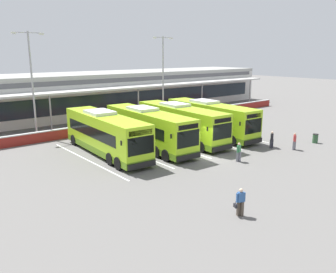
% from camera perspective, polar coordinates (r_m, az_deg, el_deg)
% --- Properties ---
extents(ground_plane, '(200.00, 200.00, 0.00)m').
position_cam_1_polar(ground_plane, '(30.14, 6.52, -3.43)').
color(ground_plane, '#605E5B').
extents(terminal_building, '(70.00, 13.00, 6.00)m').
position_cam_1_polar(terminal_building, '(51.56, -15.55, 6.67)').
color(terminal_building, silver).
rests_on(terminal_building, ground).
extents(red_barrier_wall, '(60.00, 0.40, 1.10)m').
position_cam_1_polar(red_barrier_wall, '(41.06, -8.16, 1.89)').
color(red_barrier_wall, maroon).
rests_on(red_barrier_wall, ground).
extents(coach_bus_leftmost, '(3.51, 12.28, 3.78)m').
position_cam_1_polar(coach_bus_leftmost, '(31.07, -10.32, 0.36)').
color(coach_bus_leftmost, '#9ED11E').
rests_on(coach_bus_leftmost, ground).
extents(coach_bus_left_centre, '(3.51, 12.28, 3.78)m').
position_cam_1_polar(coach_bus_left_centre, '(32.69, -3.33, 1.21)').
color(coach_bus_left_centre, '#9ED11E').
rests_on(coach_bus_left_centre, ground).
extents(coach_bus_centre, '(3.51, 12.28, 3.78)m').
position_cam_1_polar(coach_bus_centre, '(35.32, 2.08, 2.16)').
color(coach_bus_centre, '#9ED11E').
rests_on(coach_bus_centre, ground).
extents(coach_bus_right_centre, '(3.51, 12.28, 3.78)m').
position_cam_1_polar(coach_bus_right_centre, '(37.82, 6.96, 2.83)').
color(coach_bus_right_centre, '#9ED11E').
rests_on(coach_bus_right_centre, ground).
extents(bay_stripe_far_west, '(0.14, 13.00, 0.01)m').
position_cam_1_polar(bay_stripe_far_west, '(30.05, -13.27, -3.76)').
color(bay_stripe_far_west, silver).
rests_on(bay_stripe_far_west, ground).
extents(bay_stripe_west, '(0.14, 13.00, 0.01)m').
position_cam_1_polar(bay_stripe_west, '(32.02, -6.54, -2.41)').
color(bay_stripe_west, silver).
rests_on(bay_stripe_west, ground).
extents(bay_stripe_mid_west, '(0.14, 13.00, 0.01)m').
position_cam_1_polar(bay_stripe_mid_west, '(34.39, -0.68, -1.19)').
color(bay_stripe_mid_west, silver).
rests_on(bay_stripe_mid_west, ground).
extents(bay_stripe_centre, '(0.14, 13.00, 0.01)m').
position_cam_1_polar(bay_stripe_centre, '(37.09, 4.38, -0.14)').
color(bay_stripe_centre, silver).
rests_on(bay_stripe_centre, ground).
extents(bay_stripe_mid_east, '(0.14, 13.00, 0.01)m').
position_cam_1_polar(bay_stripe_mid_east, '(40.05, 8.71, 0.77)').
color(bay_stripe_mid_east, silver).
rests_on(bay_stripe_mid_east, ground).
extents(pedestrian_with_handbag, '(0.63, 0.48, 1.62)m').
position_cam_1_polar(pedestrian_with_handbag, '(19.66, 11.86, -10.47)').
color(pedestrian_with_handbag, '#4C4238').
rests_on(pedestrian_with_handbag, ground).
extents(pedestrian_in_dark_coat, '(0.52, 0.35, 1.62)m').
position_cam_1_polar(pedestrian_in_dark_coat, '(34.10, 16.81, -0.41)').
color(pedestrian_in_dark_coat, '#33333D').
rests_on(pedestrian_in_dark_coat, ground).
extents(pedestrian_child, '(0.54, 0.29, 1.62)m').
position_cam_1_polar(pedestrian_child, '(29.13, 11.62, -2.44)').
color(pedestrian_child, slate).
rests_on(pedestrian_child, ground).
extents(pedestrian_near_bin, '(0.48, 0.41, 1.62)m').
position_cam_1_polar(pedestrian_near_bin, '(34.17, 20.21, -0.64)').
color(pedestrian_near_bin, slate).
rests_on(pedestrian_near_bin, ground).
extents(lamp_post_west, '(3.24, 0.28, 11.00)m').
position_cam_1_polar(lamp_post_west, '(39.16, -21.61, 9.01)').
color(lamp_post_west, '#9E9EA3').
rests_on(lamp_post_west, ground).
extents(lamp_post_centre, '(3.24, 0.28, 11.00)m').
position_cam_1_polar(lamp_post_centre, '(47.28, -0.83, 10.57)').
color(lamp_post_centre, '#9E9EA3').
rests_on(lamp_post_centre, ground).
extents(litter_bin, '(0.54, 0.54, 0.93)m').
position_cam_1_polar(litter_bin, '(37.65, 23.19, -0.28)').
color(litter_bin, '#2D5133').
rests_on(litter_bin, ground).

